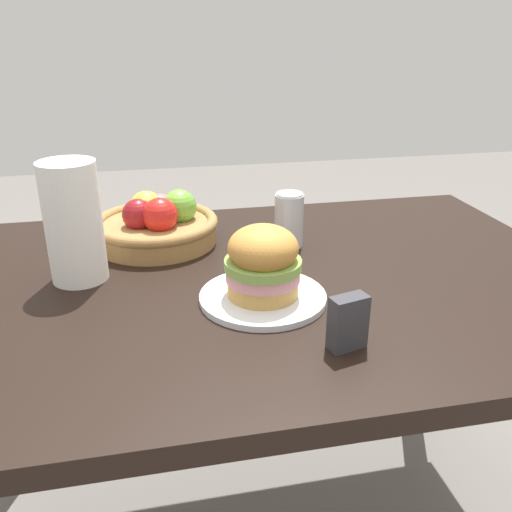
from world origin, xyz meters
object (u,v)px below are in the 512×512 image
at_px(soda_can, 289,220).
at_px(napkin_holder, 348,323).
at_px(paper_towel_roll, 74,222).
at_px(sandwich, 265,262).
at_px(plate, 265,297).
at_px(fruit_basket, 156,224).

relative_size(soda_can, napkin_holder, 1.40).
xyz_separation_m(paper_towel_roll, napkin_holder, (0.44, -0.35, -0.07)).
distance_m(sandwich, napkin_holder, 0.21).
distance_m(plate, sandwich, 0.07).
bearing_deg(napkin_holder, sandwich, 102.14).
relative_size(fruit_basket, paper_towel_roll, 1.21).
distance_m(plate, soda_can, 0.28).
distance_m(sandwich, fruit_basket, 0.38).
relative_size(plate, napkin_holder, 2.63).
height_order(fruit_basket, napkin_holder, fruit_basket).
bearing_deg(plate, fruit_basket, 118.82).
bearing_deg(fruit_basket, soda_can, -15.27).
xyz_separation_m(soda_can, fruit_basket, (-0.30, 0.08, -0.02)).
height_order(sandwich, paper_towel_roll, paper_towel_roll).
distance_m(fruit_basket, napkin_holder, 0.59).
height_order(plate, sandwich, sandwich).
distance_m(soda_can, fruit_basket, 0.31).
xyz_separation_m(plate, napkin_holder, (0.09, -0.18, 0.04)).
distance_m(soda_can, paper_towel_roll, 0.47).
bearing_deg(sandwich, paper_towel_roll, 154.25).
distance_m(plate, paper_towel_roll, 0.40).
distance_m(paper_towel_roll, napkin_holder, 0.56).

